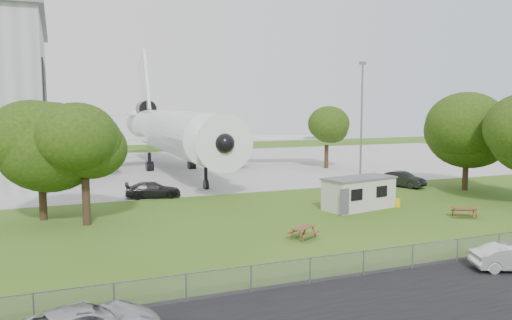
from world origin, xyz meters
name	(u,v)px	position (x,y,z in m)	size (l,w,h in m)	color
ground	(309,229)	(0.00, 0.00, 0.00)	(160.00, 160.00, 0.00)	#527528
asphalt_strip	(446,295)	(0.00, -13.00, 0.01)	(120.00, 8.00, 0.02)	black
concrete_apron	(181,167)	(0.00, 38.00, 0.01)	(120.00, 46.00, 0.03)	#B7B7B2
airliner	(169,130)	(-2.00, 35.86, 5.27)	(46.36, 47.73, 17.69)	white
site_cabin	(359,193)	(7.00, 4.52, 1.31)	(6.96, 3.87, 2.62)	beige
picnic_west	(303,239)	(-1.54, -2.09, 0.00)	(1.80, 1.50, 0.76)	brown
picnic_east	(464,217)	(12.65, -1.21, 0.00)	(1.80, 1.50, 0.76)	brown
fence	(396,271)	(0.00, -9.50, 0.00)	(58.00, 0.04, 1.30)	gray
lamp_mast	(361,135)	(8.20, 6.20, 6.00)	(0.16, 0.16, 12.00)	slate
tree_west_big	(40,141)	(-17.04, 9.84, 5.86)	(7.85, 7.85, 9.80)	#382619
tree_west_small	(84,145)	(-14.14, 6.96, 5.71)	(6.69, 6.69, 9.07)	#382619
tree_east_back	(467,129)	(22.08, 8.35, 6.12)	(8.50, 8.50, 10.38)	#382619
tree_far_apron	(327,128)	(17.92, 28.87, 5.45)	(5.60, 5.60, 8.28)	#382619
car_centre_sedan	(512,258)	(5.58, -11.62, 0.66)	(1.41, 4.03, 1.33)	silver
car_ne_sedan	(402,179)	(17.50, 12.33, 0.78)	(1.66, 4.76, 1.57)	black
car_apron_van	(153,190)	(-7.85, 15.71, 0.73)	(2.04, 5.02, 1.46)	black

